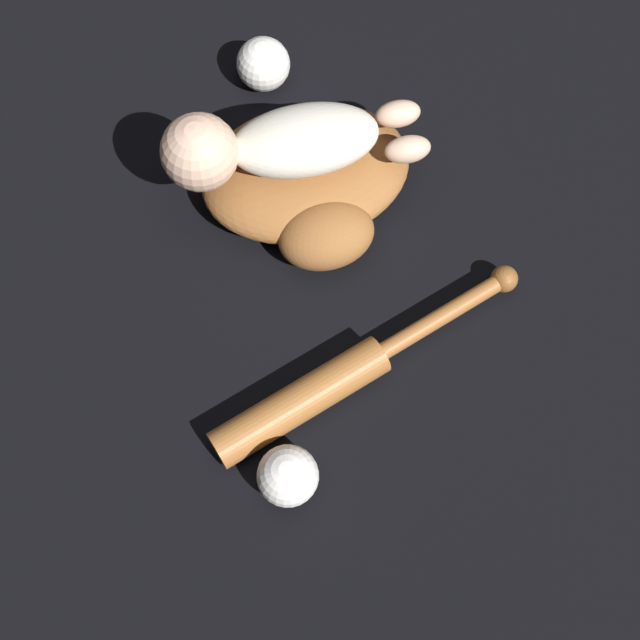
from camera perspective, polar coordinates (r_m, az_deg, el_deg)
ground_plane at (r=1.35m, az=-0.54°, el=9.51°), size 6.00×6.00×0.00m
baseball_glove at (r=1.29m, az=-0.71°, el=8.82°), size 0.37×0.34×0.08m
baby_figure at (r=1.23m, az=-3.15°, el=11.17°), size 0.37×0.20×0.11m
baseball_bat at (r=1.18m, az=0.85°, el=-3.96°), size 0.40×0.33×0.05m
baseball at (r=1.14m, az=-2.07°, el=-9.94°), size 0.08×0.08×0.08m
baseball_spare at (r=1.41m, az=-3.65°, el=16.03°), size 0.08×0.08×0.08m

